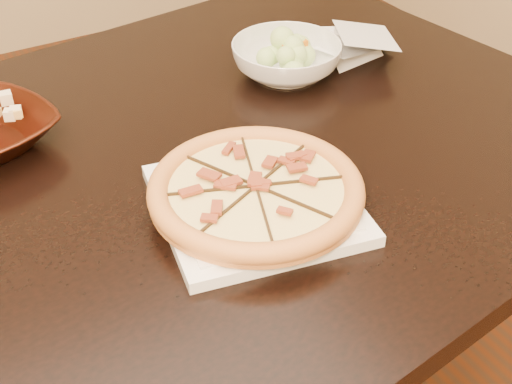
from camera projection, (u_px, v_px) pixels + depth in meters
dining_table at (149, 222)px, 1.11m from camera, size 1.66×1.19×0.75m
plate at (256, 203)px, 0.99m from camera, size 0.31×0.31×0.02m
pizza at (256, 190)px, 0.97m from camera, size 0.30×0.30×0.03m
salad_bowl at (286, 59)px, 1.30m from camera, size 0.24×0.24×0.06m
salad at (287, 34)px, 1.27m from camera, size 0.11×0.10×0.04m
cling_film at (357, 42)px, 1.37m from camera, size 0.17×0.16×0.05m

